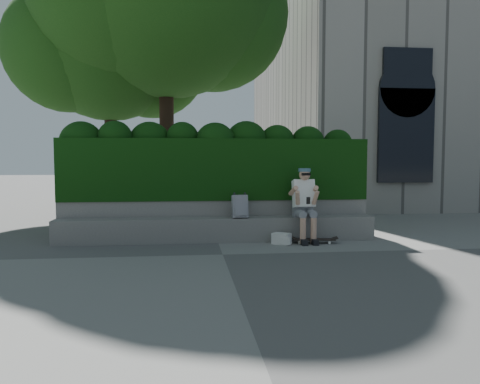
{
  "coord_description": "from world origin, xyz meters",
  "views": [
    {
      "loc": [
        -0.58,
        -7.51,
        1.55
      ],
      "look_at": [
        0.4,
        1.0,
        0.95
      ],
      "focal_mm": 35.0,
      "sensor_mm": 36.0,
      "label": 1
    }
  ],
  "objects": [
    {
      "name": "building",
      "position": [
        9.0,
        11.0,
        7.5
      ],
      "size": [
        12.0,
        12.0,
        15.0
      ],
      "primitive_type": "cube",
      "color": "gray",
      "rests_on": "ground"
    },
    {
      "name": "person",
      "position": [
        1.63,
        1.07,
        0.75
      ],
      "size": [
        0.4,
        0.76,
        1.38
      ],
      "color": "slate",
      "rests_on": "ground"
    },
    {
      "name": "backpack_plaid",
      "position": [
        0.41,
        1.15,
        0.66
      ],
      "size": [
        0.3,
        0.17,
        0.43
      ],
      "primitive_type": "cube",
      "rotation": [
        0.0,
        0.0,
        0.05
      ],
      "color": "#9E9EA2",
      "rests_on": "bench_ledge"
    },
    {
      "name": "tree_right",
      "position": [
        -2.66,
        5.94,
        4.85
      ],
      "size": [
        4.49,
        4.49,
        7.11
      ],
      "rotation": [
        0.0,
        0.0,
        -0.24
      ],
      "color": "black",
      "rests_on": "ground"
    },
    {
      "name": "backpack_ground",
      "position": [
        1.14,
        0.81,
        0.1
      ],
      "size": [
        0.39,
        0.36,
        0.2
      ],
      "primitive_type": "cube",
      "rotation": [
        0.0,
        0.0,
        -0.62
      ],
      "color": "silver",
      "rests_on": "ground"
    },
    {
      "name": "bench_ledge",
      "position": [
        0.0,
        1.25,
        0.23
      ],
      "size": [
        6.0,
        0.45,
        0.45
      ],
      "primitive_type": "cube",
      "color": "gray",
      "rests_on": "ground"
    },
    {
      "name": "planter_wall",
      "position": [
        0.0,
        1.73,
        0.38
      ],
      "size": [
        6.0,
        0.5,
        0.75
      ],
      "primitive_type": "cube",
      "color": "gray",
      "rests_on": "ground"
    },
    {
      "name": "ground",
      "position": [
        0.0,
        0.0,
        0.0
      ],
      "size": [
        80.0,
        80.0,
        0.0
      ],
      "primitive_type": "plane",
      "color": "slate",
      "rests_on": "ground"
    },
    {
      "name": "skateboard",
      "position": [
        1.76,
        0.84,
        0.07
      ],
      "size": [
        0.79,
        0.32,
        0.08
      ],
      "rotation": [
        0.0,
        0.0,
        -0.16
      ],
      "color": "black",
      "rests_on": "ground"
    },
    {
      "name": "hedge",
      "position": [
        0.0,
        1.95,
        1.35
      ],
      "size": [
        6.0,
        1.0,
        1.2
      ],
      "primitive_type": "cube",
      "color": "black",
      "rests_on": "planter_wall"
    }
  ]
}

